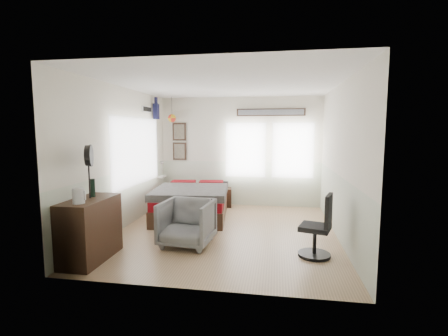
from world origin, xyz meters
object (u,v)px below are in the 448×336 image
(dresser, at_px, (90,229))
(armchair, at_px, (187,223))
(nightstand, at_px, (222,197))
(task_chair, at_px, (319,231))
(bed, at_px, (192,202))

(dresser, xyz_separation_m, armchair, (1.22, 0.81, -0.08))
(nightstand, height_order, task_chair, task_chair)
(bed, bearing_deg, nightstand, 58.84)
(task_chair, bearing_deg, armchair, -167.94)
(armchair, distance_m, nightstand, 2.80)
(dresser, relative_size, nightstand, 2.18)
(bed, distance_m, task_chair, 3.11)
(dresser, height_order, task_chair, task_chair)
(nightstand, bearing_deg, dresser, -118.21)
(dresser, bearing_deg, nightstand, 69.70)
(dresser, bearing_deg, bed, 71.69)
(task_chair, bearing_deg, dresser, -152.08)
(dresser, relative_size, armchair, 1.22)
(bed, distance_m, armchair, 1.79)
(armchair, relative_size, task_chair, 0.86)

